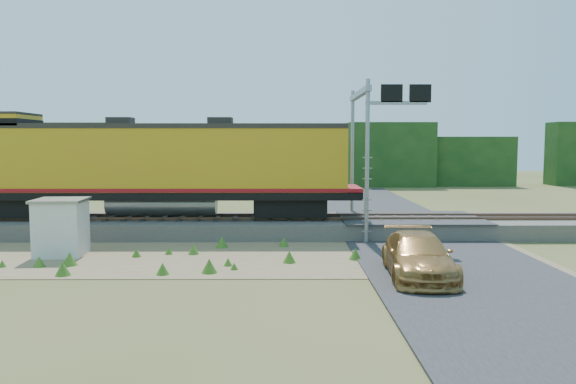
{
  "coord_description": "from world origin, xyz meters",
  "views": [
    {
      "loc": [
        0.7,
        -22.05,
        4.59
      ],
      "look_at": [
        0.83,
        3.0,
        2.4
      ],
      "focal_mm": 35.0,
      "sensor_mm": 36.0,
      "label": 1
    }
  ],
  "objects_px": {
    "signal_gantry": "(369,123)",
    "car": "(418,256)",
    "shed": "(61,227)",
    "locomotive": "(156,165)"
  },
  "relations": [
    {
      "from": "shed",
      "to": "car",
      "type": "xyz_separation_m",
      "value": [
        13.64,
        -3.77,
        -0.43
      ]
    },
    {
      "from": "locomotive",
      "to": "shed",
      "type": "xyz_separation_m",
      "value": [
        -2.62,
        -5.45,
        -2.3
      ]
    },
    {
      "from": "signal_gantry",
      "to": "car",
      "type": "bearing_deg",
      "value": -86.94
    },
    {
      "from": "locomotive",
      "to": "signal_gantry",
      "type": "relative_size",
      "value": 2.67
    },
    {
      "from": "locomotive",
      "to": "shed",
      "type": "bearing_deg",
      "value": -115.71
    },
    {
      "from": "shed",
      "to": "car",
      "type": "height_order",
      "value": "shed"
    },
    {
      "from": "shed",
      "to": "signal_gantry",
      "type": "height_order",
      "value": "signal_gantry"
    },
    {
      "from": "signal_gantry",
      "to": "car",
      "type": "relative_size",
      "value": 1.44
    },
    {
      "from": "signal_gantry",
      "to": "car",
      "type": "xyz_separation_m",
      "value": [
        0.46,
        -8.54,
        -4.8
      ]
    },
    {
      "from": "locomotive",
      "to": "signal_gantry",
      "type": "bearing_deg",
      "value": -3.67
    }
  ]
}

